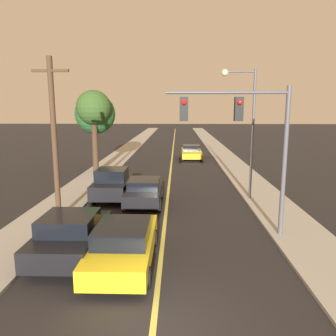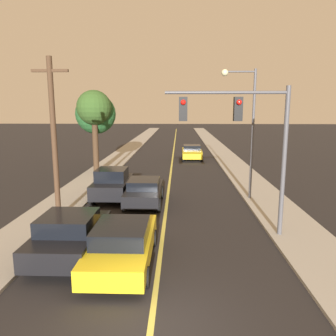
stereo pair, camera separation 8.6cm
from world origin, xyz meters
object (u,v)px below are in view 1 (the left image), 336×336
(car_outer_lane_second, at_px, (113,184))
(tree_left_far, at_px, (95,114))
(streetlamp_right, at_px, (245,117))
(utility_pole_left, at_px, (54,137))
(car_near_lane_front, at_px, (124,243))
(car_outer_lane_front, at_px, (71,235))
(car_far_oncoming, at_px, (191,152))
(tree_left_near, at_px, (94,109))
(traffic_signal_mast, at_px, (246,130))
(car_near_lane_second, at_px, (144,191))

(car_outer_lane_second, xyz_separation_m, tree_left_far, (-2.83, 8.00, 3.73))
(streetlamp_right, distance_m, utility_pole_left, 9.85)
(car_near_lane_front, xyz_separation_m, car_outer_lane_second, (-1.89, 7.76, 0.17))
(car_outer_lane_front, xyz_separation_m, car_outer_lane_second, (0.00, 7.31, 0.09))
(car_far_oncoming, bearing_deg, tree_left_near, 45.72)
(car_near_lane_front, distance_m, car_outer_lane_second, 7.99)
(car_near_lane_front, bearing_deg, car_far_oncoming, 82.01)
(car_outer_lane_second, bearing_deg, tree_left_far, 109.49)
(car_outer_lane_second, xyz_separation_m, traffic_signal_mast, (6.25, -5.26, 3.38))
(tree_left_far, bearing_deg, car_outer_lane_front, -79.53)
(traffic_signal_mast, xyz_separation_m, utility_pole_left, (-8.06, 1.70, -0.42))
(car_outer_lane_second, height_order, traffic_signal_mast, traffic_signal_mast)
(utility_pole_left, bearing_deg, car_outer_lane_second, 63.16)
(car_near_lane_front, distance_m, tree_left_near, 15.77)
(car_outer_lane_front, xyz_separation_m, traffic_signal_mast, (6.25, 2.05, 3.47))
(car_near_lane_second, distance_m, tree_left_far, 10.85)
(traffic_signal_mast, distance_m, utility_pole_left, 8.24)
(car_far_oncoming, relative_size, tree_left_far, 0.63)
(car_outer_lane_front, height_order, car_far_oncoming, car_outer_lane_front)
(car_far_oncoming, xyz_separation_m, tree_left_near, (-7.64, -7.84, 4.25))
(car_near_lane_second, relative_size, tree_left_near, 0.66)
(car_far_oncoming, bearing_deg, car_near_lane_second, 78.60)
(tree_left_near, height_order, tree_left_far, tree_left_near)
(car_near_lane_second, relative_size, streetlamp_right, 0.59)
(car_outer_lane_second, height_order, car_far_oncoming, car_outer_lane_second)
(car_far_oncoming, distance_m, traffic_signal_mast, 20.18)
(car_near_lane_second, height_order, car_outer_lane_front, car_outer_lane_front)
(car_near_lane_second, bearing_deg, car_near_lane_front, -90.00)
(tree_left_near, bearing_deg, traffic_signal_mast, -53.51)
(streetlamp_right, bearing_deg, utility_pole_left, -157.97)
(car_near_lane_front, bearing_deg, utility_pole_left, 131.30)
(car_outer_lane_front, relative_size, car_outer_lane_second, 1.03)
(car_near_lane_second, relative_size, car_outer_lane_front, 1.03)
(car_near_lane_front, relative_size, car_outer_lane_front, 1.16)
(car_outer_lane_front, xyz_separation_m, tree_left_near, (-2.62, 14.05, 4.20))
(car_near_lane_front, bearing_deg, car_outer_lane_second, 103.68)
(car_far_oncoming, relative_size, traffic_signal_mast, 0.66)
(car_outer_lane_front, height_order, traffic_signal_mast, traffic_signal_mast)
(car_outer_lane_front, relative_size, traffic_signal_mast, 0.69)
(car_outer_lane_front, height_order, utility_pole_left, utility_pole_left)
(car_outer_lane_second, distance_m, tree_left_far, 9.27)
(car_near_lane_second, xyz_separation_m, car_outer_lane_front, (-1.89, -6.34, 0.06))
(car_near_lane_front, height_order, car_near_lane_second, same)
(car_near_lane_front, relative_size, car_near_lane_second, 1.13)
(traffic_signal_mast, distance_m, streetlamp_right, 5.50)
(car_far_oncoming, xyz_separation_m, tree_left_far, (-7.85, -6.57, 3.87))
(car_near_lane_second, xyz_separation_m, utility_pole_left, (-3.69, -2.59, 3.11))
(tree_left_near, bearing_deg, car_outer_lane_second, -68.76)
(car_outer_lane_front, bearing_deg, streetlamp_right, 45.52)
(streetlamp_right, distance_m, tree_left_near, 11.93)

